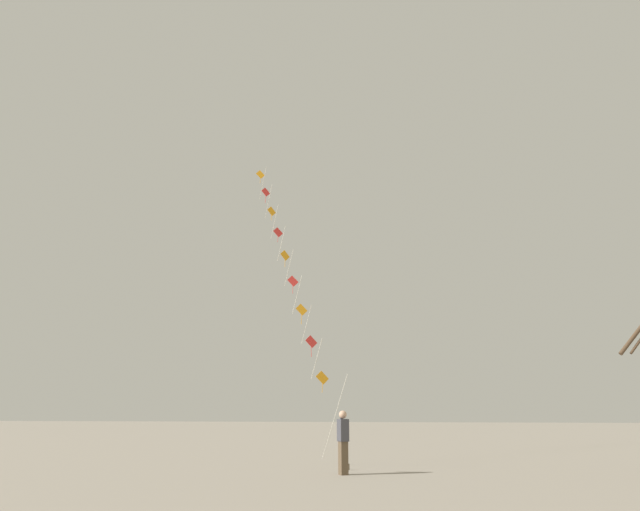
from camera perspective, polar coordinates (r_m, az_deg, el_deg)
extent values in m
plane|color=gray|center=(21.23, 11.83, -18.85)|extent=(160.00, 160.00, 0.00)
cylinder|color=brown|center=(18.92, 2.73, -19.41)|extent=(0.06, 0.06, 0.18)
cylinder|color=silver|center=(19.81, 1.39, -15.15)|extent=(1.13, 1.81, 2.63)
cylinder|color=silver|center=(21.36, -0.32, -9.81)|extent=(0.59, 0.93, 1.35)
cylinder|color=silver|center=(22.50, -1.31, -6.63)|extent=(0.59, 0.93, 1.35)
cylinder|color=silver|center=(23.71, -2.19, -3.77)|extent=(0.59, 0.93, 1.35)
cylinder|color=silver|center=(24.98, -2.98, -1.19)|extent=(0.59, 0.93, 1.35)
cylinder|color=silver|center=(26.30, -3.68, 1.14)|extent=(0.59, 0.93, 1.35)
cylinder|color=silver|center=(27.67, -4.32, 3.24)|extent=(0.59, 0.93, 1.35)
cylinder|color=silver|center=(29.06, -4.91, 5.14)|extent=(0.59, 0.93, 1.35)
cylinder|color=silver|center=(30.50, -5.44, 6.86)|extent=(0.59, 0.93, 1.35)
cube|color=orange|center=(20.81, 0.22, -11.52)|extent=(0.43, 0.20, 0.46)
cylinder|color=orange|center=(20.80, 0.22, -12.47)|extent=(0.04, 0.06, 0.30)
cube|color=red|center=(21.92, -0.83, -8.18)|extent=(0.40, 0.25, 0.46)
cylinder|color=red|center=(21.88, -0.84, -9.15)|extent=(0.04, 0.06, 0.36)
cube|color=orange|center=(23.10, -1.76, -5.16)|extent=(0.44, 0.18, 0.46)
cylinder|color=orange|center=(23.04, -1.77, -6.08)|extent=(0.03, 0.04, 0.37)
cube|color=red|center=(24.34, -2.59, -2.44)|extent=(0.44, 0.17, 0.46)
cylinder|color=red|center=(24.27, -2.60, -3.26)|extent=(0.03, 0.04, 0.33)
cube|color=orange|center=(25.64, -3.34, 0.01)|extent=(0.34, 0.33, 0.46)
cylinder|color=orange|center=(25.55, -3.35, -0.75)|extent=(0.03, 0.03, 0.32)
cube|color=red|center=(26.98, -4.01, 2.22)|extent=(0.40, 0.25, 0.46)
cylinder|color=red|center=(26.89, -4.02, 1.56)|extent=(0.04, 0.04, 0.26)
cube|color=orange|center=(28.36, -4.62, 4.21)|extent=(0.35, 0.33, 0.46)
cylinder|color=orange|center=(28.26, -4.63, 3.60)|extent=(0.04, 0.04, 0.26)
cube|color=red|center=(29.78, -5.18, 6.02)|extent=(0.37, 0.30, 0.46)
cylinder|color=red|center=(29.65, -5.19, 5.34)|extent=(0.06, 0.06, 0.38)
cube|color=orange|center=(31.22, -5.68, 7.66)|extent=(0.44, 0.16, 0.46)
cylinder|color=orange|center=(31.10, -5.70, 7.09)|extent=(0.02, 0.03, 0.29)
cube|color=brown|center=(17.49, 2.22, -18.63)|extent=(0.31, 0.36, 0.90)
cube|color=#3F3F47|center=(17.46, 2.19, -16.24)|extent=(0.38, 0.45, 0.60)
sphere|color=tan|center=(17.45, 2.18, -14.86)|extent=(0.22, 0.22, 0.22)
cylinder|color=#3F3F47|center=(17.66, 1.96, -15.67)|extent=(0.25, 0.39, 0.50)
cylinder|color=#4C3826|center=(19.22, 27.74, -6.68)|extent=(1.10, 0.44, 1.17)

